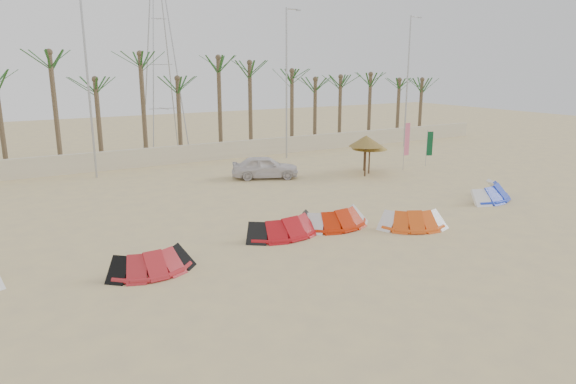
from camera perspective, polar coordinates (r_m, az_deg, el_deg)
ground at (r=19.26m, az=9.08°, el=-7.50°), size 120.00×120.00×0.00m
boundary_wall at (r=38.12m, az=-12.20°, el=4.08°), size 60.00×0.30×1.30m
palm_line at (r=39.22m, az=-12.40°, el=12.86°), size 52.00×4.00×7.70m
lamp_b at (r=34.26m, az=-21.25°, el=11.00°), size 1.25×0.14×11.00m
lamp_c at (r=39.04m, az=-0.12°, el=12.18°), size 1.25×0.14×11.00m
lamp_d at (r=46.23m, az=13.17°, el=12.10°), size 1.25×0.14×11.00m
pylon at (r=44.17m, az=-13.37°, el=4.49°), size 3.00×3.00×14.00m
kite_red_left at (r=18.58m, az=-15.14°, el=-7.28°), size 3.03×1.63×0.90m
kite_red_mid at (r=21.81m, az=-0.69°, el=-3.57°), size 3.76×1.91×0.90m
kite_red_right at (r=22.95m, az=5.14°, el=-2.73°), size 3.35×1.72×0.90m
kite_orange at (r=23.25m, az=13.22°, el=-2.84°), size 3.41×2.52×0.90m
kite_blue at (r=29.58m, az=21.01°, el=0.19°), size 4.10×2.78×0.90m
parasol_left at (r=33.02m, az=8.66°, el=5.62°), size 2.20×2.20×2.64m
parasol_mid at (r=33.98m, az=9.08°, el=5.28°), size 2.31×2.31×2.32m
parasol_right at (r=34.82m, az=8.53°, el=5.40°), size 1.81×1.81×2.25m
flag_pink at (r=35.75m, az=13.01°, el=5.59°), size 0.45×0.04×3.37m
flag_green at (r=37.47m, az=15.35°, el=5.11°), size 0.44×0.19×2.60m
car at (r=32.44m, az=-2.57°, el=2.80°), size 4.50×3.25×1.43m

